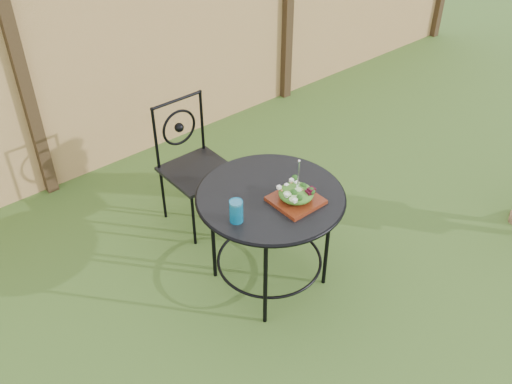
% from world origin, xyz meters
% --- Properties ---
extents(ground, '(60.00, 60.00, 0.00)m').
position_xyz_m(ground, '(0.00, 0.00, 0.00)').
color(ground, '#274215').
rests_on(ground, ground).
extents(fence, '(8.00, 0.12, 1.90)m').
position_xyz_m(fence, '(-0.00, 2.19, 0.95)').
color(fence, tan).
rests_on(fence, ground).
extents(patio_table, '(0.92, 0.92, 0.72)m').
position_xyz_m(patio_table, '(-0.60, 0.22, 0.59)').
color(patio_table, black).
rests_on(patio_table, ground).
extents(patio_chair, '(0.46, 0.46, 0.95)m').
position_xyz_m(patio_chair, '(-0.57, 1.10, 0.50)').
color(patio_chair, black).
rests_on(patio_chair, ground).
extents(salad_plate, '(0.27, 0.27, 0.02)m').
position_xyz_m(salad_plate, '(-0.53, 0.07, 0.74)').
color(salad_plate, '#4F170B').
rests_on(salad_plate, patio_table).
extents(salad, '(0.21, 0.21, 0.08)m').
position_xyz_m(salad, '(-0.53, 0.07, 0.79)').
color(salad, '#235614').
rests_on(salad, salad_plate).
extents(fork, '(0.01, 0.01, 0.18)m').
position_xyz_m(fork, '(-0.52, 0.07, 0.92)').
color(fork, silver).
rests_on(fork, salad).
extents(drinking_glass, '(0.08, 0.08, 0.14)m').
position_xyz_m(drinking_glass, '(-0.91, 0.16, 0.79)').
color(drinking_glass, '#0B5E86').
rests_on(drinking_glass, patio_table).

